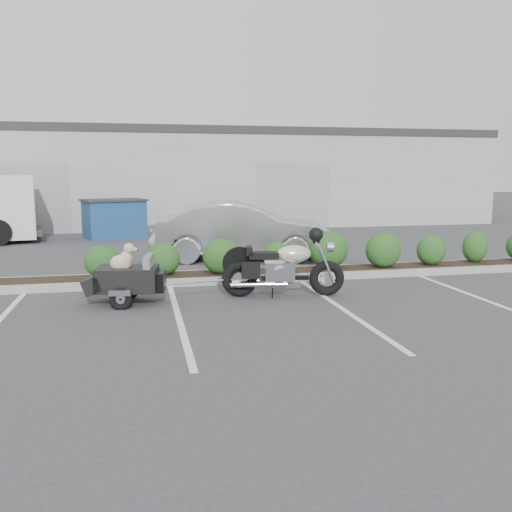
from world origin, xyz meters
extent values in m
plane|color=#38383A|center=(0.00, 0.00, 0.00)|extent=(90.00, 90.00, 0.00)
cube|color=#9E9E93|center=(1.00, 2.20, 0.07)|extent=(12.00, 1.00, 0.15)
cube|color=#9EA099|center=(0.00, 17.00, 2.00)|extent=(26.00, 10.00, 4.00)
torus|color=black|center=(-0.30, 0.65, 0.32)|extent=(0.67, 0.26, 0.65)
torus|color=black|center=(1.28, 0.40, 0.32)|extent=(0.67, 0.26, 0.65)
cylinder|color=silver|center=(-0.30, 0.65, 0.32)|extent=(0.29, 0.16, 0.27)
cylinder|color=silver|center=(1.28, 0.40, 0.32)|extent=(0.25, 0.13, 0.23)
cylinder|color=silver|center=(1.20, 0.31, 0.68)|extent=(0.42, 0.11, 0.86)
cylinder|color=silver|center=(1.23, 0.50, 0.68)|extent=(0.42, 0.11, 0.86)
cylinder|color=silver|center=(1.06, 0.43, 1.05)|extent=(0.14, 0.68, 0.03)
cylinder|color=silver|center=(1.33, 0.39, 0.89)|extent=(0.14, 0.19, 0.17)
sphere|color=black|center=(0.98, 0.15, 1.17)|extent=(0.29, 0.29, 0.25)
cube|color=silver|center=(0.42, 0.53, 0.47)|extent=(0.58, 0.41, 0.33)
cube|color=black|center=(0.51, 0.52, 0.34)|extent=(0.88, 0.23, 0.08)
ellipsoid|color=beige|center=(0.68, 0.49, 0.78)|extent=(0.69, 0.46, 0.32)
cube|color=black|center=(0.13, 0.58, 0.76)|extent=(0.57, 0.37, 0.12)
cube|color=black|center=(-0.13, 0.62, 0.84)|extent=(0.16, 0.31, 0.16)
cylinder|color=silver|center=(0.01, 0.42, 0.25)|extent=(1.02, 0.24, 0.09)
cylinder|color=silver|center=(0.06, 0.77, 0.25)|extent=(1.02, 0.24, 0.09)
cube|color=black|center=(-0.15, 0.35, 0.53)|extent=(0.35, 0.19, 0.29)
cube|color=black|center=(-2.28, 0.53, 0.44)|extent=(1.12, 0.85, 0.41)
cube|color=slate|center=(-1.92, 0.47, 0.70)|extent=(0.21, 0.61, 0.29)
cube|color=slate|center=(-2.24, 0.52, 0.54)|extent=(0.76, 0.70, 0.04)
cube|color=black|center=(-2.81, 0.61, 0.37)|extent=(0.47, 0.75, 0.36)
cube|color=black|center=(-1.75, 0.44, 0.39)|extent=(0.27, 0.51, 0.33)
torus|color=black|center=(-2.39, 0.13, 0.17)|extent=(0.39, 0.16, 0.38)
torus|color=black|center=(-2.27, 0.94, 0.17)|extent=(0.39, 0.16, 0.38)
cube|color=silver|center=(-2.40, 0.08, 0.29)|extent=(0.36, 0.13, 0.10)
cube|color=silver|center=(-2.26, 0.98, 0.29)|extent=(0.36, 0.13, 0.10)
cylinder|color=black|center=(-2.33, 0.53, 0.17)|extent=(0.17, 0.87, 0.04)
cylinder|color=silver|center=(-1.52, 0.41, 0.32)|extent=(0.58, 0.12, 0.03)
ellipsoid|color=tan|center=(-2.38, 0.53, 0.71)|extent=(0.40, 0.30, 0.29)
ellipsoid|color=tan|center=(-2.29, 0.51, 0.79)|extent=(0.24, 0.23, 0.27)
sphere|color=tan|center=(-2.24, 0.50, 0.97)|extent=(0.21, 0.21, 0.18)
ellipsoid|color=tan|center=(-2.15, 0.49, 0.95)|extent=(0.15, 0.10, 0.07)
sphere|color=black|center=(-2.09, 0.48, 0.95)|extent=(0.04, 0.04, 0.03)
ellipsoid|color=tan|center=(-2.28, 0.46, 0.99)|extent=(0.05, 0.05, 0.10)
ellipsoid|color=tan|center=(-2.27, 0.56, 0.99)|extent=(0.05, 0.05, 0.10)
cylinder|color=tan|center=(-2.27, 0.45, 0.61)|extent=(0.05, 0.05, 0.12)
cylinder|color=tan|center=(-2.26, 0.57, 0.61)|extent=(0.05, 0.05, 0.12)
imported|color=#B3B3BA|center=(0.53, 4.77, 0.75)|extent=(4.75, 2.31, 1.50)
cube|color=navy|center=(-2.88, 10.30, 0.64)|extent=(2.22, 1.82, 1.27)
cube|color=#2D2D30|center=(-2.88, 10.30, 1.29)|extent=(2.35, 1.95, 0.06)
cube|color=silver|center=(-6.29, 9.97, 1.14)|extent=(2.15, 2.37, 2.00)
cube|color=black|center=(-6.29, 9.97, 0.86)|extent=(0.37, 1.71, 0.91)
cylinder|color=black|center=(-6.64, 10.93, 0.41)|extent=(0.85, 0.39, 0.82)
camera|label=1|loc=(-2.06, -8.86, 2.26)|focal=38.00mm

